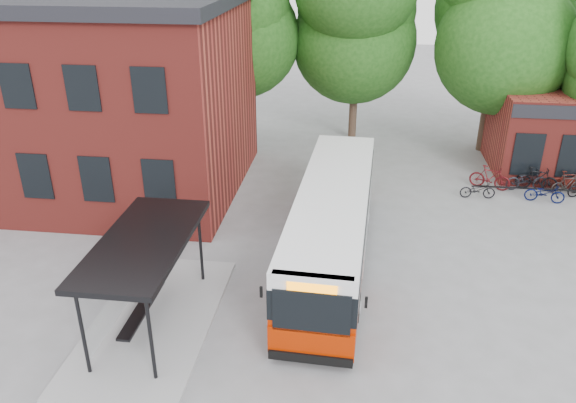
# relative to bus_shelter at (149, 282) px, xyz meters

# --- Properties ---
(ground) EXTENTS (100.00, 100.00, 0.00)m
(ground) POSITION_rel_bus_shelter_xyz_m (4.50, 1.00, -1.45)
(ground) COLOR slate
(station_building) EXTENTS (18.40, 10.40, 8.50)m
(station_building) POSITION_rel_bus_shelter_xyz_m (-8.50, 10.00, 2.80)
(station_building) COLOR maroon
(station_building) RESTS_ON ground
(bus_shelter) EXTENTS (3.60, 7.00, 2.90)m
(bus_shelter) POSITION_rel_bus_shelter_xyz_m (0.00, 0.00, 0.00)
(bus_shelter) COLOR black
(bus_shelter) RESTS_ON ground
(bike_rail) EXTENTS (5.20, 0.10, 0.38)m
(bike_rail) POSITION_rel_bus_shelter_xyz_m (13.78, 11.00, -1.26)
(bike_rail) COLOR black
(bike_rail) RESTS_ON ground
(tree_0) EXTENTS (7.92, 7.92, 11.00)m
(tree_0) POSITION_rel_bus_shelter_xyz_m (-1.50, 17.00, 4.05)
(tree_0) COLOR #1A4813
(tree_0) RESTS_ON ground
(tree_1) EXTENTS (7.92, 7.92, 10.40)m
(tree_1) POSITION_rel_bus_shelter_xyz_m (5.50, 18.00, 3.75)
(tree_1) COLOR #1A4813
(tree_1) RESTS_ON ground
(tree_2) EXTENTS (7.92, 7.92, 11.00)m
(tree_2) POSITION_rel_bus_shelter_xyz_m (12.50, 17.00, 4.05)
(tree_2) COLOR #1A4813
(tree_2) RESTS_ON ground
(city_bus) EXTENTS (2.91, 11.37, 2.86)m
(city_bus) POSITION_rel_bus_shelter_xyz_m (5.09, 4.19, -0.02)
(city_bus) COLOR #9D1D00
(city_bus) RESTS_ON ground
(bicycle_0) EXTENTS (1.54, 0.59, 0.80)m
(bicycle_0) POSITION_rel_bus_shelter_xyz_m (11.21, 10.46, -1.05)
(bicycle_0) COLOR black
(bicycle_0) RESTS_ON ground
(bicycle_1) EXTENTS (1.89, 1.13, 1.10)m
(bicycle_1) POSITION_rel_bus_shelter_xyz_m (11.94, 11.61, -0.90)
(bicycle_1) COLOR #531013
(bicycle_1) RESTS_ON ground
(bicycle_2) EXTENTS (1.97, 0.96, 0.99)m
(bicycle_2) POSITION_rel_bus_shelter_xyz_m (13.57, 11.68, -0.95)
(bicycle_2) COLOR black
(bicycle_2) RESTS_ON ground
(bicycle_3) EXTENTS (1.89, 0.89, 1.09)m
(bicycle_3) POSITION_rel_bus_shelter_xyz_m (14.02, 11.71, -0.90)
(bicycle_3) COLOR black
(bicycle_3) RESTS_ON ground
(bicycle_4) EXTENTS (1.72, 0.82, 0.87)m
(bicycle_4) POSITION_rel_bus_shelter_xyz_m (14.03, 10.40, -1.02)
(bicycle_4) COLOR #040C38
(bicycle_4) RESTS_ON ground
(bicycle_5) EXTENTS (1.61, 0.85, 0.93)m
(bicycle_5) POSITION_rel_bus_shelter_xyz_m (15.28, 11.42, -0.98)
(bicycle_5) COLOR #2E2A27
(bicycle_5) RESTS_ON ground
(bicycle_7) EXTENTS (1.64, 0.61, 0.97)m
(bicycle_7) POSITION_rel_bus_shelter_xyz_m (15.42, 11.80, -0.97)
(bicycle_7) COLOR #4D150F
(bicycle_7) RESTS_ON ground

